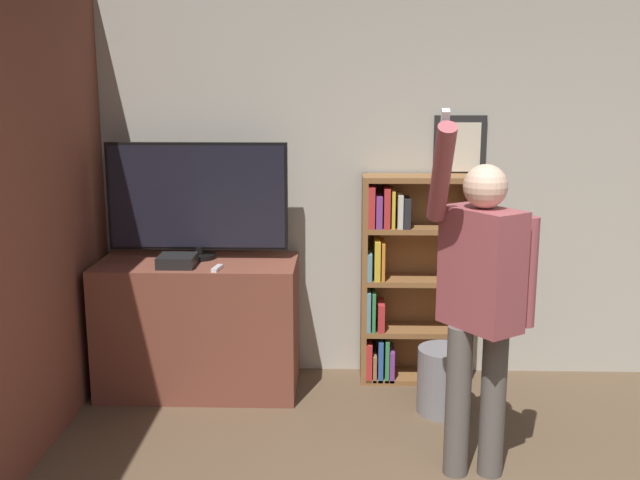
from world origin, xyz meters
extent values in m
cube|color=#B2AD9E|center=(0.00, 2.91, 1.35)|extent=(6.74, 0.06, 2.70)
cube|color=black|center=(0.05, 2.87, 1.59)|extent=(0.35, 0.02, 0.42)
cube|color=beige|center=(0.05, 2.86, 1.59)|extent=(0.27, 0.01, 0.33)
cube|color=brown|center=(-2.40, 1.44, 1.35)|extent=(0.06, 4.48, 2.70)
cube|color=brown|center=(-1.67, 2.53, 0.44)|extent=(1.29, 0.63, 0.87)
cylinder|color=black|center=(-1.67, 2.61, 0.89)|extent=(0.22, 0.22, 0.03)
cylinder|color=black|center=(-1.67, 2.61, 0.93)|extent=(0.06, 0.06, 0.05)
cube|color=black|center=(-1.67, 2.61, 1.29)|extent=(1.17, 0.04, 0.70)
cube|color=black|center=(-1.67, 2.59, 1.29)|extent=(1.14, 0.01, 0.66)
cube|color=black|center=(-1.77, 2.38, 0.91)|extent=(0.23, 0.22, 0.07)
cube|color=white|center=(-1.51, 2.30, 0.89)|extent=(0.06, 0.14, 0.02)
cube|color=brown|center=(-0.58, 2.72, 0.71)|extent=(0.04, 0.28, 1.41)
cube|color=brown|center=(0.11, 2.72, 0.71)|extent=(0.04, 0.28, 1.41)
cube|color=brown|center=(-0.24, 2.86, 0.71)|extent=(0.73, 0.01, 1.41)
cube|color=brown|center=(-0.24, 2.72, 0.02)|extent=(0.66, 0.28, 0.04)
cube|color=brown|center=(-0.24, 2.72, 0.35)|extent=(0.66, 0.28, 0.04)
cube|color=brown|center=(-0.24, 2.72, 0.71)|extent=(0.66, 0.28, 0.04)
cube|color=brown|center=(-0.24, 2.72, 1.06)|extent=(0.66, 0.28, 0.04)
cube|color=brown|center=(-0.24, 2.72, 1.40)|extent=(0.66, 0.28, 0.04)
cube|color=red|center=(-0.54, 2.71, 0.15)|extent=(0.04, 0.25, 0.26)
cube|color=#99663D|center=(-0.50, 2.68, 0.11)|extent=(0.02, 0.20, 0.18)
cube|color=#2D569E|center=(-0.47, 2.70, 0.16)|extent=(0.03, 0.23, 0.28)
cube|color=#338447|center=(-0.42, 2.70, 0.16)|extent=(0.03, 0.24, 0.29)
cube|color=#7A3889|center=(-0.39, 2.70, 0.12)|extent=(0.03, 0.22, 0.21)
cube|color=#5B8E99|center=(-0.55, 2.68, 0.51)|extent=(0.03, 0.20, 0.27)
cube|color=#338447|center=(-0.52, 2.71, 0.50)|extent=(0.02, 0.25, 0.27)
cube|color=red|center=(-0.47, 2.69, 0.47)|extent=(0.04, 0.21, 0.19)
cube|color=#5B8E99|center=(-0.55, 2.69, 0.82)|extent=(0.03, 0.21, 0.18)
cube|color=gold|center=(-0.50, 2.71, 0.86)|extent=(0.04, 0.26, 0.27)
cube|color=orange|center=(-0.46, 2.70, 0.85)|extent=(0.02, 0.23, 0.25)
cube|color=red|center=(-0.54, 2.70, 1.21)|extent=(0.04, 0.23, 0.27)
cube|color=#7A3889|center=(-0.49, 2.69, 1.18)|extent=(0.04, 0.22, 0.21)
cube|color=red|center=(-0.44, 2.71, 1.21)|extent=(0.04, 0.25, 0.26)
cube|color=gold|center=(-0.40, 2.71, 1.20)|extent=(0.02, 0.26, 0.24)
cube|color=beige|center=(-0.36, 2.71, 1.19)|extent=(0.03, 0.24, 0.22)
cube|color=#232328|center=(-0.31, 2.68, 1.18)|extent=(0.04, 0.20, 0.19)
cylinder|color=#56514C|center=(-0.13, 1.45, 0.40)|extent=(0.13, 0.13, 0.81)
cylinder|color=#56514C|center=(0.05, 1.45, 0.40)|extent=(0.13, 0.13, 0.81)
cube|color=#99474C|center=(-0.04, 1.45, 1.11)|extent=(0.41, 0.46, 0.60)
sphere|color=beige|center=(-0.04, 1.45, 1.52)|extent=(0.22, 0.22, 0.22)
cylinder|color=#99474C|center=(0.19, 1.45, 1.09)|extent=(0.09, 0.09, 0.56)
cylinder|color=#99474C|center=(-0.27, 1.34, 1.59)|extent=(0.09, 0.39, 0.51)
cube|color=white|center=(-0.27, 1.28, 1.83)|extent=(0.04, 0.09, 0.14)
cylinder|color=gray|center=(-0.09, 2.20, 0.21)|extent=(0.34, 0.34, 0.41)
camera|label=1|loc=(-0.74, -2.17, 2.02)|focal=42.00mm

